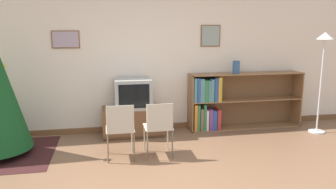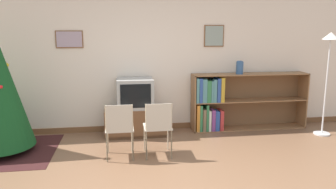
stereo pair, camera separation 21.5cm
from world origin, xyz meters
name	(u,v)px [view 2 (the right image)]	position (x,y,z in m)	size (l,w,h in m)	color
wall_back	(147,57)	(0.00, 2.58, 1.35)	(8.87, 0.11, 2.70)	silver
area_rug	(1,152)	(-2.30, 1.70, 0.00)	(1.60, 1.49, 0.01)	#381919
tv_console	(136,121)	(-0.24, 2.26, 0.25)	(1.06, 0.51, 0.49)	#4C311E
television	(135,93)	(-0.24, 2.26, 0.75)	(0.62, 0.50, 0.51)	#9E9E99
folding_chair_left	(119,127)	(-0.52, 1.18, 0.47)	(0.40, 0.40, 0.82)	#BCB29E
folding_chair_right	(158,126)	(0.03, 1.18, 0.47)	(0.40, 0.40, 0.82)	#BCB29E
bookshelf	(226,102)	(1.44, 2.35, 0.51)	(2.15, 0.36, 1.04)	olive
vase	(240,67)	(1.65, 2.32, 1.16)	(0.13, 0.13, 0.24)	#335684
standing_lamp	(329,57)	(3.03, 1.80, 1.37)	(0.28, 0.28, 1.78)	silver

